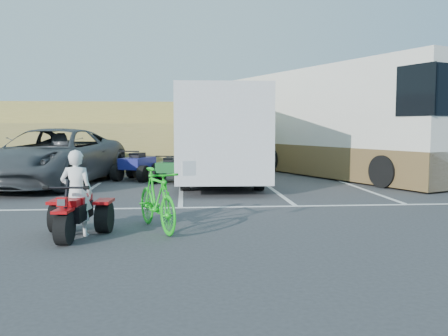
{
  "coord_description": "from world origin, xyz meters",
  "views": [
    {
      "loc": [
        0.11,
        -8.4,
        1.86
      ],
      "look_at": [
        0.92,
        1.4,
        1.0
      ],
      "focal_mm": 38.0,
      "sensor_mm": 36.0,
      "label": 1
    }
  ],
  "objects": [
    {
      "name": "red_trike_atv",
      "position": [
        -1.74,
        -0.39,
        0.0
      ],
      "size": [
        1.19,
        1.51,
        0.93
      ],
      "primitive_type": null,
      "rotation": [
        0.0,
        0.0,
        -0.09
      ],
      "color": "#A2090C",
      "rests_on": "ground"
    },
    {
      "name": "ground",
      "position": [
        0.0,
        0.0,
        0.0
      ],
      "size": [
        100.0,
        100.0,
        0.0
      ],
      "primitive_type": "plane",
      "color": "#363638",
      "rests_on": "ground"
    },
    {
      "name": "rv_motorhome",
      "position": [
        5.86,
        9.57,
        1.73
      ],
      "size": [
        6.93,
        11.27,
        3.98
      ],
      "rotation": [
        0.0,
        0.0,
        0.4
      ],
      "color": "silver",
      "rests_on": "ground"
    },
    {
      "name": "parking_stripes",
      "position": [
        0.87,
        4.07,
        0.0
      ],
      "size": [
        28.0,
        5.16,
        0.01
      ],
      "color": "white",
      "rests_on": "ground"
    },
    {
      "name": "quad_atv_green",
      "position": [
        -0.39,
        7.49,
        0.0
      ],
      "size": [
        1.37,
        1.64,
        0.93
      ],
      "primitive_type": null,
      "rotation": [
        0.0,
        0.0,
        -0.23
      ],
      "color": "#135320",
      "rests_on": "ground"
    },
    {
      "name": "cargo_trailer",
      "position": [
        1.26,
        6.93,
        1.64
      ],
      "size": [
        2.84,
        6.58,
        3.03
      ],
      "rotation": [
        0.0,
        0.0,
        -0.04
      ],
      "color": "silver",
      "rests_on": "ground"
    },
    {
      "name": "quad_atv_blue",
      "position": [
        -1.54,
        8.26,
        0.0
      ],
      "size": [
        1.74,
        1.97,
        1.07
      ],
      "primitive_type": null,
      "rotation": [
        0.0,
        0.0,
        -0.39
      ],
      "color": "navy",
      "rests_on": "ground"
    },
    {
      "name": "grass_embankment",
      "position": [
        0.0,
        15.48,
        1.42
      ],
      "size": [
        40.0,
        8.5,
        3.1
      ],
      "color": "olive",
      "rests_on": "ground"
    },
    {
      "name": "grey_pickup",
      "position": [
        -4.1,
        7.05,
        0.9
      ],
      "size": [
        4.17,
        6.95,
        1.81
      ],
      "primitive_type": "imported",
      "rotation": [
        0.0,
        0.0,
        -0.19
      ],
      "color": "#404347",
      "rests_on": "ground"
    },
    {
      "name": "rider",
      "position": [
        -1.73,
        -0.24,
        0.74
      ],
      "size": [
        0.57,
        0.4,
        1.47
      ],
      "primitive_type": "imported",
      "rotation": [
        0.0,
        0.0,
        3.06
      ],
      "color": "white",
      "rests_on": "ground"
    },
    {
      "name": "green_dirt_bike",
      "position": [
        -0.4,
        0.09,
        0.56
      ],
      "size": [
        1.19,
        1.92,
        1.12
      ],
      "primitive_type": "imported",
      "rotation": [
        0.0,
        0.0,
        0.39
      ],
      "color": "#14BF19",
      "rests_on": "ground"
    }
  ]
}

